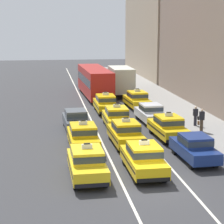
{
  "coord_description": "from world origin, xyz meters",
  "views": [
    {
      "loc": [
        -5.25,
        -20.22,
        8.04
      ],
      "look_at": [
        -0.28,
        12.42,
        1.3
      ],
      "focal_mm": 69.06,
      "sensor_mm": 36.0,
      "label": 1
    }
  ],
  "objects": [
    {
      "name": "taxi_right_sixth",
      "position": [
        3.21,
        35.88,
        0.88
      ],
      "size": [
        1.9,
        4.59,
        1.96
      ],
      "color": "black",
      "rests_on": "ground"
    },
    {
      "name": "taxi_right_fourth",
      "position": [
        3.37,
        20.18,
        0.88
      ],
      "size": [
        2.02,
        4.64,
        1.96
      ],
      "color": "black",
      "rests_on": "ground"
    },
    {
      "name": "taxi_left_second",
      "position": [
        -3.02,
        7.01,
        0.88
      ],
      "size": [
        1.89,
        4.59,
        1.96
      ],
      "color": "black",
      "rests_on": "ground"
    },
    {
      "name": "taxi_right_second",
      "position": [
        3.2,
        8.72,
        0.88
      ],
      "size": [
        2.02,
        4.64,
        1.96
      ],
      "color": "black",
      "rests_on": "ground"
    },
    {
      "name": "taxi_center_nearest",
      "position": [
        -0.15,
        1.77,
        0.88
      ],
      "size": [
        1.85,
        4.57,
        1.96
      ],
      "color": "black",
      "rests_on": "ground"
    },
    {
      "name": "taxi_center_third",
      "position": [
        0.1,
        12.54,
        0.88
      ],
      "size": [
        1.88,
        4.58,
        1.96
      ],
      "color": "black",
      "rests_on": "ground"
    },
    {
      "name": "bus_center_fifth",
      "position": [
        0.07,
        27.7,
        1.82
      ],
      "size": [
        2.95,
        11.29,
        3.22
      ],
      "color": "black",
      "rests_on": "ground"
    },
    {
      "name": "box_truck_right_fifth",
      "position": [
        3.06,
        28.24,
        1.78
      ],
      "size": [
        2.31,
        6.96,
        3.27
      ],
      "color": "black",
      "rests_on": "ground"
    },
    {
      "name": "lane_stripe_left_center",
      "position": [
        -1.6,
        20.0,
        0.0
      ],
      "size": [
        0.14,
        80.0,
        0.01
      ],
      "primitive_type": "cube",
      "color": "silver",
      "rests_on": "ground"
    },
    {
      "name": "sidewalk_curb",
      "position": [
        7.2,
        15.0,
        0.07
      ],
      "size": [
        4.0,
        90.0,
        0.15
      ],
      "primitive_type": "cube",
      "color": "gray",
      "rests_on": "ground"
    },
    {
      "name": "pedestrian_near_crosswalk",
      "position": [
        6.08,
        9.73,
        1.03
      ],
      "size": [
        0.47,
        0.24,
        1.74
      ],
      "color": "#473828",
      "rests_on": "sidewalk_curb"
    },
    {
      "name": "sedan_center_sixth",
      "position": [
        0.03,
        36.43,
        0.85
      ],
      "size": [
        1.84,
        4.33,
        1.58
      ],
      "color": "black",
      "rests_on": "ground"
    },
    {
      "name": "sedan_right_third",
      "position": [
        3.18,
        13.88,
        0.85
      ],
      "size": [
        1.94,
        4.37,
        1.58
      ],
      "color": "black",
      "rests_on": "ground"
    },
    {
      "name": "taxi_left_nearest",
      "position": [
        -3.28,
        1.5,
        0.88
      ],
      "size": [
        1.89,
        4.59,
        1.96
      ],
      "color": "black",
      "rests_on": "ground"
    },
    {
      "name": "ground_plane",
      "position": [
        0.0,
        0.0,
        0.0
      ],
      "size": [
        160.0,
        160.0,
        0.0
      ],
      "primitive_type": "plane",
      "color": "#353538"
    },
    {
      "name": "taxi_center_second",
      "position": [
        -0.12,
        7.41,
        0.88
      ],
      "size": [
        1.92,
        4.6,
        1.96
      ],
      "color": "black",
      "rests_on": "ground"
    },
    {
      "name": "lane_stripe_center_right",
      "position": [
        1.6,
        20.0,
        0.0
      ],
      "size": [
        0.14,
        80.0,
        0.01
      ],
      "primitive_type": "cube",
      "color": "silver",
      "rests_on": "ground"
    },
    {
      "name": "sedan_left_third",
      "position": [
        -3.13,
        12.28,
        0.85
      ],
      "size": [
        1.95,
        4.37,
        1.58
      ],
      "color": "black",
      "rests_on": "ground"
    },
    {
      "name": "pedestrian_mid_block",
      "position": [
        6.3,
        11.67,
        0.93
      ],
      "size": [
        0.47,
        0.24,
        1.56
      ],
      "color": "#23232D",
      "rests_on": "sidewalk_curb"
    },
    {
      "name": "sedan_right_nearest",
      "position": [
        3.36,
        3.51,
        0.85
      ],
      "size": [
        1.92,
        4.36,
        1.58
      ],
      "color": "black",
      "rests_on": "ground"
    },
    {
      "name": "taxi_center_fourth",
      "position": [
        0.05,
        18.59,
        0.88
      ],
      "size": [
        1.85,
        4.57,
        1.96
      ],
      "color": "black",
      "rests_on": "ground"
    }
  ]
}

